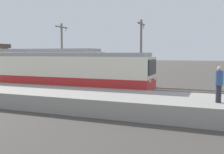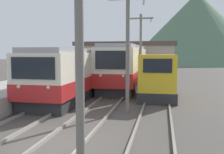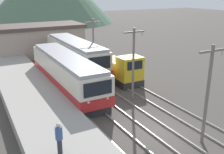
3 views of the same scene
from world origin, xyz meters
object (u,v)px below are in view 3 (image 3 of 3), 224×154
at_px(commuter_train_center, 76,58).
at_px(catenary_mast_near, 208,92).
at_px(catenary_mast_mid, 133,61).
at_px(person_on_platform, 59,137).
at_px(catenary_mast_far, 93,45).
at_px(commuter_train_left, 66,74).
at_px(shunting_locomotive, 122,70).

bearing_deg(commuter_train_center, catenary_mast_near, -85.13).
height_order(catenary_mast_mid, person_on_platform, catenary_mast_mid).
distance_m(catenary_mast_far, person_on_platform, 16.70).
height_order(catenary_mast_near, catenary_mast_mid, same).
height_order(commuter_train_left, commuter_train_center, commuter_train_center).
bearing_deg(catenary_mast_mid, catenary_mast_near, -90.00).
xyz_separation_m(commuter_train_left, catenary_mast_near, (4.31, -12.91, 1.84)).
xyz_separation_m(commuter_train_center, catenary_mast_far, (1.51, -1.71, 1.69)).
distance_m(commuter_train_center, catenary_mast_near, 17.86).
distance_m(commuter_train_left, catenary_mast_far, 5.62).
distance_m(catenary_mast_mid, catenary_mast_far, 8.00).
relative_size(commuter_train_center, catenary_mast_mid, 2.04).
xyz_separation_m(commuter_train_left, person_on_platform, (-4.29, -11.14, 0.34)).
distance_m(shunting_locomotive, catenary_mast_near, 12.71).
height_order(commuter_train_center, catenary_mast_far, catenary_mast_far).
bearing_deg(catenary_mast_far, commuter_train_center, 131.41).
bearing_deg(catenary_mast_near, commuter_train_left, 108.46).
xyz_separation_m(shunting_locomotive, catenary_mast_near, (-1.49, -12.42, 2.22)).
bearing_deg(shunting_locomotive, commuter_train_center, 119.53).
bearing_deg(commuter_train_left, catenary_mast_mid, -48.68).
xyz_separation_m(commuter_train_center, catenary_mast_mid, (1.51, -9.71, 1.69)).
bearing_deg(shunting_locomotive, catenary_mast_near, -96.85).
relative_size(commuter_train_left, catenary_mast_near, 2.23).
height_order(shunting_locomotive, catenary_mast_mid, catenary_mast_mid).
bearing_deg(person_on_platform, shunting_locomotive, 46.58).
distance_m(shunting_locomotive, catenary_mast_far, 4.47).
bearing_deg(catenary_mast_mid, person_on_platform, -144.02).
distance_m(catenary_mast_near, person_on_platform, 8.90).
bearing_deg(commuter_train_center, shunting_locomotive, -60.47).
xyz_separation_m(commuter_train_left, shunting_locomotive, (5.80, -0.48, -0.38)).
bearing_deg(commuter_train_left, commuter_train_center, 59.82).
height_order(commuter_train_center, catenary_mast_mid, catenary_mast_mid).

